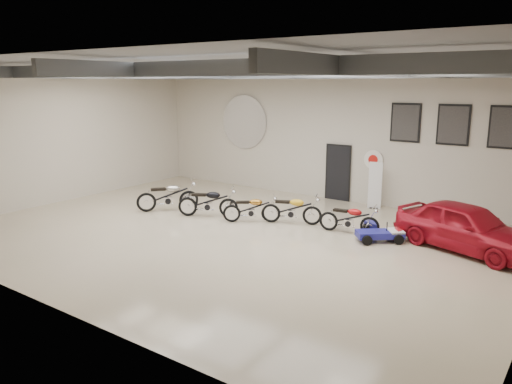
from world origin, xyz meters
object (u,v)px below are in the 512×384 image
Objects in this scene: motorcycle_red at (349,218)px; go_kart at (385,232)px; banner_stand at (375,185)px; motorcycle_gold at (251,208)px; vintage_car at (466,227)px; motorcycle_yellow at (291,209)px; motorcycle_silver at (168,195)px; motorcycle_black at (208,202)px.

go_kart is (1.18, -0.14, -0.18)m from motorcycle_red.
motorcycle_gold is at bearing -133.58° from banner_stand.
motorcycle_gold is (-2.58, -4.04, -0.41)m from banner_stand.
vintage_car is at bearing -27.62° from motorcycle_gold.
motorcycle_yellow is 1.96m from motorcycle_red.
motorcycle_gold is 1.11× the size of go_kart.
vintage_car is at bearing -1.51° from motorcycle_red.
motorcycle_gold reaches higher than go_kart.
motorcycle_red is at bearing -91.47° from banner_stand.
banner_stand is 0.98× the size of motorcycle_gold.
go_kart is at bearing -29.79° from motorcycle_gold.
motorcycle_silver is 1.11× the size of motorcycle_yellow.
motorcycle_gold is at bearing -175.60° from motorcycle_red.
motorcycle_red is 1.20m from go_kart.
motorcycle_silver is 1.17× the size of motorcycle_red.
motorcycle_silver is 7.67m from go_kart.
go_kart is (1.74, -3.47, -0.58)m from banner_stand.
motorcycle_yellow is (-1.40, -3.45, -0.38)m from banner_stand.
banner_stand is 4.81m from motorcycle_gold.
motorcycle_yellow is 1.18× the size of go_kart.
vintage_car is at bearing -18.29° from motorcycle_black.
motorcycle_red reaches higher than motorcycle_gold.
go_kart is 0.42× the size of vintage_car.
go_kart is at bearing -74.43° from banner_stand.
motorcycle_red is 1.13× the size of go_kart.
motorcycle_yellow is at bearing 175.09° from motorcycle_red.
banner_stand reaches higher than motorcycle_silver.
banner_stand reaches higher than motorcycle_red.
go_kart is (3.14, -0.02, -0.20)m from motorcycle_yellow.
motorcycle_gold is 6.48m from vintage_car.
motorcycle_silver reaches higher than motorcycle_yellow.
motorcycle_silver is 6.53m from motorcycle_red.
vintage_car reaches higher than motorcycle_black.
motorcycle_yellow is at bearing 114.21° from vintage_car.
banner_stand is at bearing 91.30° from motorcycle_red.
motorcycle_black is 1.06× the size of motorcycle_yellow.
motorcycle_gold is at bearing 147.91° from go_kart.
motorcycle_red reaches higher than go_kart.
motorcycle_yellow is 3.14m from go_kart.
motorcycle_red is at bearing 133.81° from go_kart.
motorcycle_black is at bearing -41.99° from motorcycle_silver.
banner_stand is 0.96× the size of motorcycle_red.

